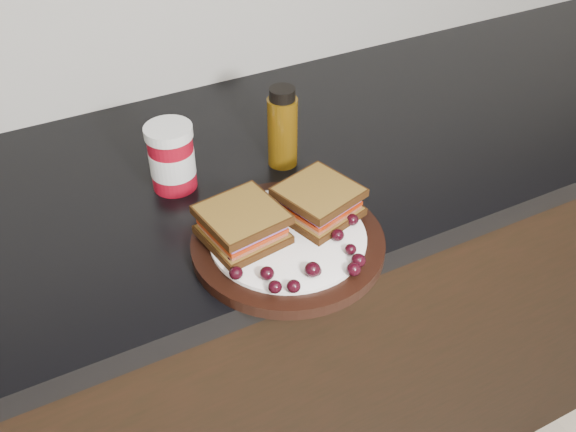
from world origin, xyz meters
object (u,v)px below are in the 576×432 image
condiment_jar (172,157)px  plate (288,243)px  oil_bottle (282,127)px  sandwich_left (242,225)px

condiment_jar → plate: bearing=-67.1°
oil_bottle → plate: bearing=-115.1°
oil_bottle → condiment_jar: bearing=173.6°
sandwich_left → condiment_jar: (-0.03, 0.20, 0.01)m
condiment_jar → oil_bottle: (0.19, -0.02, 0.01)m
condiment_jar → oil_bottle: 0.19m
condiment_jar → sandwich_left: bearing=-80.1°
sandwich_left → oil_bottle: oil_bottle is taller
sandwich_left → oil_bottle: size_ratio=0.75×
plate → oil_bottle: (0.09, 0.20, 0.06)m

